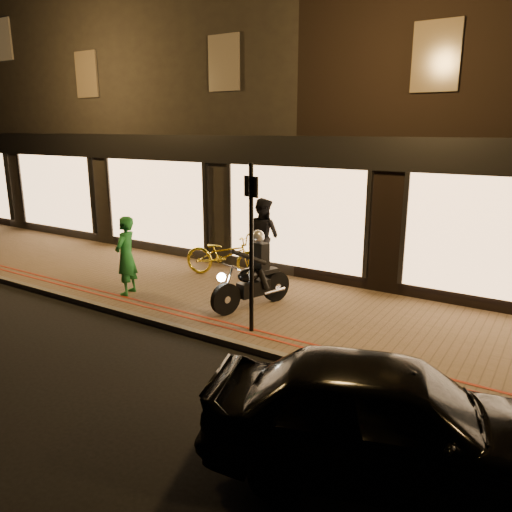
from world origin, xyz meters
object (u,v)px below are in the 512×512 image
(sign_post, at_px, (251,240))
(bicycle_gold, at_px, (224,255))
(person_green, at_px, (126,256))
(motorcycle, at_px, (253,278))
(parked_car, at_px, (390,418))

(sign_post, bearing_deg, bicycle_gold, 134.03)
(bicycle_gold, bearing_deg, sign_post, -150.25)
(sign_post, bearing_deg, person_green, 175.48)
(sign_post, distance_m, bicycle_gold, 3.70)
(motorcycle, height_order, person_green, person_green)
(parked_car, bearing_deg, motorcycle, 31.10)
(sign_post, height_order, parked_car, sign_post)
(bicycle_gold, bearing_deg, parked_car, -144.48)
(motorcycle, xyz_separation_m, bicycle_gold, (-1.80, 1.47, -0.08))
(person_green, bearing_deg, bicycle_gold, 139.75)
(bicycle_gold, bearing_deg, motorcycle, -143.52)
(sign_post, xyz_separation_m, bicycle_gold, (-2.44, 2.53, -1.15))
(sign_post, height_order, bicycle_gold, sign_post)
(person_green, xyz_separation_m, parked_car, (6.69, -2.56, -0.30))
(motorcycle, distance_m, parked_car, 5.15)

